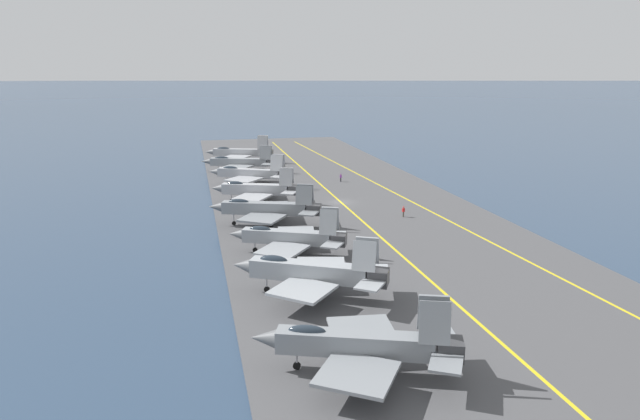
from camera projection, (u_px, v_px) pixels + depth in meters
name	position (u px, v px, depth m)	size (l,w,h in m)	color
ground_plane	(341.00, 204.00, 99.47)	(2000.00, 2000.00, 0.00)	#2D425B
carrier_deck	(341.00, 203.00, 99.42)	(186.26, 43.80, 0.40)	#4C4C4F
deck_stripe_foul_line	(406.00, 199.00, 101.96)	(167.64, 0.36, 0.01)	yellow
deck_stripe_centerline	(341.00, 202.00, 99.37)	(167.64, 0.36, 0.01)	yellow
parked_jet_nearest	(360.00, 344.00, 43.23)	(12.89, 16.27, 6.50)	gray
parked_jet_second	(311.00, 272.00, 57.87)	(13.10, 16.24, 6.59)	#9EA3A8
parked_jet_third	(290.00, 237.00, 71.18)	(13.49, 15.15, 6.21)	#93999E
parked_jet_fourth	(267.00, 208.00, 83.71)	(13.32, 16.84, 6.37)	gray
parked_jet_fifth	(257.00, 189.00, 98.17)	(13.93, 15.57, 6.18)	#A8AAAF
parked_jet_sixth	(251.00, 173.00, 112.04)	(13.68, 16.64, 6.49)	#A8AAAF
parked_jet_seventh	(241.00, 162.00, 127.12)	(12.14, 17.25, 6.07)	gray
parked_jet_eighth	(240.00, 152.00, 140.32)	(12.59, 16.99, 6.69)	#A8AAAF
crew_red_vest	(403.00, 211.00, 89.35)	(0.36, 0.44, 1.71)	#4C473D
crew_purple_vest	(341.00, 177.00, 116.96)	(0.46, 0.44, 1.68)	#232328
crew_brown_vest	(283.00, 163.00, 134.00)	(0.46, 0.43, 1.81)	#383328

